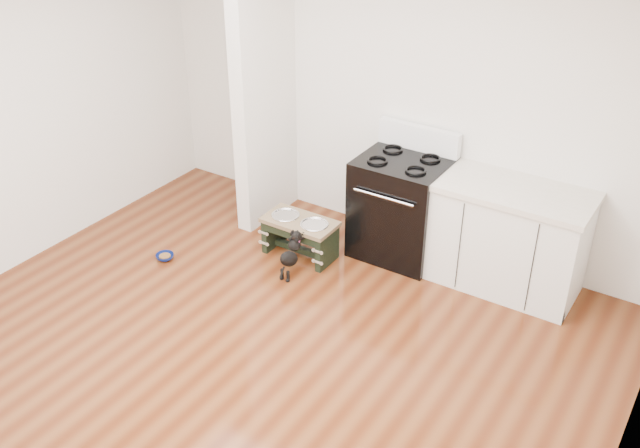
{
  "coord_description": "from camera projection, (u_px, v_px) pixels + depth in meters",
  "views": [
    {
      "loc": [
        2.64,
        -2.88,
        3.5
      ],
      "look_at": [
        -0.1,
        1.37,
        0.56
      ],
      "focal_mm": 40.0,
      "sensor_mm": 36.0,
      "label": 1
    }
  ],
  "objects": [
    {
      "name": "floor_bowl",
      "position": [
        165.0,
        257.0,
        6.41
      ],
      "size": [
        0.21,
        0.21,
        0.05
      ],
      "rotation": [
        0.0,
        0.0,
        0.34
      ],
      "color": "navy",
      "rests_on": "ground"
    },
    {
      "name": "ground",
      "position": [
        228.0,
        377.0,
        5.08
      ],
      "size": [
        5.0,
        5.0,
        0.0
      ],
      "primitive_type": "plane",
      "color": "#4C200D",
      "rests_on": "ground"
    },
    {
      "name": "partition_wall",
      "position": [
        264.0,
        84.0,
        6.48
      ],
      "size": [
        0.15,
        0.8,
        2.7
      ],
      "primitive_type": "cube",
      "color": "silver",
      "rests_on": "ground"
    },
    {
      "name": "puppy",
      "position": [
        291.0,
        253.0,
        6.1
      ],
      "size": [
        0.12,
        0.34,
        0.4
      ],
      "color": "black",
      "rests_on": "ground"
    },
    {
      "name": "dog_feeder",
      "position": [
        300.0,
        230.0,
        6.36
      ],
      "size": [
        0.66,
        0.35,
        0.38
      ],
      "color": "black",
      "rests_on": "ground"
    },
    {
      "name": "oven_range",
      "position": [
        401.0,
        206.0,
        6.3
      ],
      "size": [
        0.76,
        0.69,
        1.14
      ],
      "color": "black",
      "rests_on": "ground"
    },
    {
      "name": "cabinet_run",
      "position": [
        508.0,
        238.0,
        5.86
      ],
      "size": [
        1.24,
        0.64,
        0.91
      ],
      "color": "silver",
      "rests_on": "ground"
    },
    {
      "name": "room_shell",
      "position": [
        210.0,
        173.0,
        4.27
      ],
      "size": [
        5.0,
        5.0,
        5.0
      ],
      "color": "silver",
      "rests_on": "ground"
    }
  ]
}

